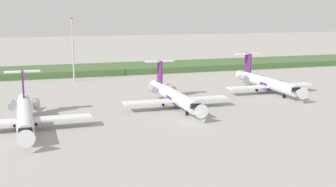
% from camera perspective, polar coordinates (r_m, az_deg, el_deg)
% --- Properties ---
extents(ground_plane, '(500.00, 500.00, 0.00)m').
position_cam_1_polar(ground_plane, '(111.42, -2.38, -0.16)').
color(ground_plane, '#9E9B96').
extents(grass_berm, '(320.00, 20.00, 2.01)m').
position_cam_1_polar(grass_berm, '(153.17, -6.79, 3.13)').
color(grass_berm, '#426033').
rests_on(grass_berm, ground).
extents(regional_jet_nearest, '(22.81, 31.00, 9.00)m').
position_cam_1_polar(regional_jet_nearest, '(83.56, -17.69, -2.55)').
color(regional_jet_nearest, silver).
rests_on(regional_jet_nearest, ground).
extents(regional_jet_second, '(22.81, 31.00, 9.00)m').
position_cam_1_polar(regional_jet_second, '(96.79, 0.76, -0.28)').
color(regional_jet_second, silver).
rests_on(regional_jet_second, ground).
extents(regional_jet_third, '(22.81, 31.00, 9.00)m').
position_cam_1_polar(regional_jet_third, '(117.02, 12.44, 1.38)').
color(regional_jet_third, silver).
rests_on(regional_jet_third, ground).
extents(antenna_mast, '(4.40, 0.50, 18.56)m').
position_cam_1_polar(antenna_mast, '(133.48, -11.92, 4.79)').
color(antenna_mast, '#B2B2B7').
rests_on(antenna_mast, ground).
extents(safety_cone_front_marker, '(0.44, 0.44, 0.55)m').
position_cam_1_polar(safety_cone_front_marker, '(100.23, 17.82, -1.74)').
color(safety_cone_front_marker, orange).
rests_on(safety_cone_front_marker, ground).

